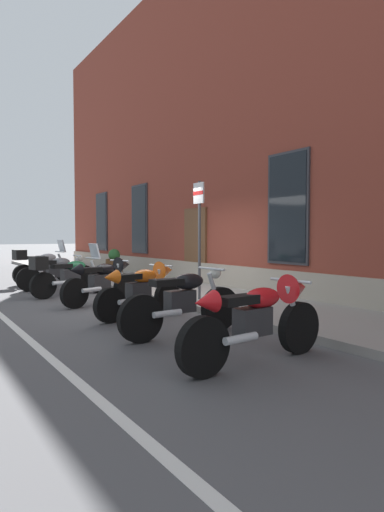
{
  "coord_description": "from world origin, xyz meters",
  "views": [
    {
      "loc": [
        8.6,
        -4.59,
        1.48
      ],
      "look_at": [
        0.23,
        0.99,
        1.0
      ],
      "focal_mm": 29.87,
      "sensor_mm": 36.0,
      "label": 1
    }
  ],
  "objects": [
    {
      "name": "barrel_planter",
      "position": [
        -4.85,
        1.2,
        0.51
      ],
      "size": [
        0.61,
        0.61,
        0.91
      ],
      "color": "brown",
      "rests_on": "sidewalk"
    },
    {
      "name": "ground_plane",
      "position": [
        0.0,
        0.0,
        0.0
      ],
      "size": [
        140.0,
        140.0,
        0.0
      ],
      "primitive_type": "plane",
      "color": "#4C4C4F"
    },
    {
      "name": "lane_stripe",
      "position": [
        0.0,
        -3.2,
        0.0
      ],
      "size": [
        31.74,
        0.12,
        0.01
      ],
      "primitive_type": "cube",
      "color": "silver",
      "rests_on": "ground_plane"
    },
    {
      "name": "motorcycle_black_sport",
      "position": [
        -0.09,
        -1.08,
        0.55
      ],
      "size": [
        0.78,
        1.94,
        1.01
      ],
      "color": "black",
      "rests_on": "ground_plane"
    },
    {
      "name": "motorcycle_grey_naked",
      "position": [
        -3.17,
        -1.19,
        0.48
      ],
      "size": [
        0.62,
        2.16,
        0.94
      ],
      "color": "black",
      "rests_on": "ground_plane"
    },
    {
      "name": "parking_sign",
      "position": [
        1.15,
        0.56,
        1.74
      ],
      "size": [
        0.36,
        0.07,
        2.51
      ],
      "color": "#4C4C51",
      "rests_on": "sidewalk"
    },
    {
      "name": "motorcycle_red_sport",
      "position": [
        4.98,
        -1.21,
        0.55
      ],
      "size": [
        0.62,
        2.2,
        1.01
      ],
      "color": "black",
      "rests_on": "ground_plane"
    },
    {
      "name": "motorcycle_black_naked",
      "position": [
        3.33,
        -1.22,
        0.49
      ],
      "size": [
        0.62,
        2.11,
        0.99
      ],
      "color": "black",
      "rests_on": "ground_plane"
    },
    {
      "name": "brick_pub_facade",
      "position": [
        0.0,
        6.04,
        4.9
      ],
      "size": [
        25.74,
        7.14,
        9.82
      ],
      "color": "brown",
      "rests_on": "ground_plane"
    },
    {
      "name": "motorcycle_orange_sport",
      "position": [
        1.7,
        -1.04,
        0.55
      ],
      "size": [
        0.71,
        1.93,
        1.0
      ],
      "color": "black",
      "rests_on": "ground_plane"
    },
    {
      "name": "motorcycle_silver_touring",
      "position": [
        -4.9,
        -1.19,
        0.56
      ],
      "size": [
        0.72,
        1.97,
        1.35
      ],
      "color": "black",
      "rests_on": "ground_plane"
    },
    {
      "name": "motorcycle_green_touring",
      "position": [
        -1.67,
        -1.38,
        0.54
      ],
      "size": [
        0.8,
        2.13,
        1.29
      ],
      "color": "black",
      "rests_on": "ground_plane"
    },
    {
      "name": "sidewalk",
      "position": [
        0.0,
        1.26,
        0.06
      ],
      "size": [
        31.74,
        2.52,
        0.12
      ],
      "primitive_type": "cube",
      "color": "gray",
      "rests_on": "ground_plane"
    }
  ]
}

